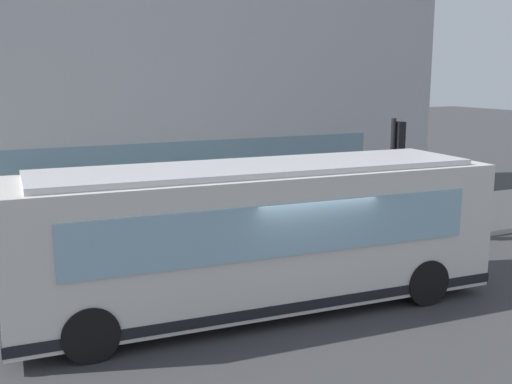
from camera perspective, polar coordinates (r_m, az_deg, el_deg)
The scene contains 9 objects.
ground at distance 13.19m, azimuth 3.51°, elevation -10.79°, with size 120.00×120.00×0.00m, color #38383A.
sidewalk_curb at distance 17.46m, azimuth -4.39°, elevation -5.04°, with size 4.77×40.00×0.15m, color #B2ADA3.
building_corner at distance 22.28m, azimuth -10.09°, elevation 16.02°, with size 6.64×19.48×13.83m.
city_bus_nearside at distance 12.73m, azimuth 0.16°, elevation -4.20°, with size 3.04×10.15×3.07m.
traffic_light_near_corner at distance 17.88m, azimuth 12.88°, elevation 3.33°, with size 0.32×0.49×3.50m.
fire_hydrant at distance 18.98m, azimuth -1.43°, elevation -2.34°, with size 0.35×0.35×0.74m.
pedestrian_near_building_entrance at distance 16.87m, azimuth -12.85°, elevation -2.29°, with size 0.32×0.32×1.64m.
pedestrian_near_hydrant at distance 16.53m, azimuth -19.59°, elevation -2.84°, with size 0.32×0.32×1.69m.
pedestrian_walking_along_curb at distance 17.55m, azimuth -18.59°, elevation -1.73°, with size 0.32×0.32×1.81m.
Camera 1 is at (-10.72, 5.92, 4.89)m, focal length 43.08 mm.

